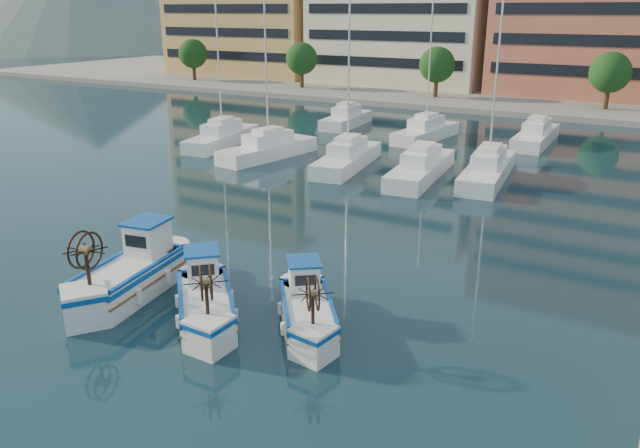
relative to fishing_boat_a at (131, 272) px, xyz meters
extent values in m
plane|color=#1A3A45|center=(5.73, 0.61, -0.88)|extent=(300.00, 300.00, 0.00)
cube|color=gray|center=(5.73, 67.61, -0.58)|extent=(180.00, 40.00, 0.60)
cube|color=#F1E2BF|center=(-17.27, 65.61, 10.22)|extent=(23.00, 14.00, 21.00)
cube|color=black|center=(-17.27, 58.61, 10.22)|extent=(21.16, 0.12, 18.90)
cylinder|color=#3F2B19|center=(-44.27, 54.11, 0.62)|extent=(0.50, 0.50, 3.00)
sphere|color=#1D4C1B|center=(-44.27, 54.11, 3.32)|extent=(4.00, 4.00, 4.00)
cylinder|color=#3F2B19|center=(-26.27, 54.11, 0.62)|extent=(0.50, 0.50, 3.00)
sphere|color=#1D4C1B|center=(-26.27, 54.11, 3.32)|extent=(4.00, 4.00, 4.00)
cylinder|color=#3F2B19|center=(-8.27, 54.11, 0.62)|extent=(0.50, 0.50, 3.00)
sphere|color=#1D4C1B|center=(-8.27, 54.11, 3.32)|extent=(4.00, 4.00, 4.00)
cylinder|color=#3F2B19|center=(9.73, 54.11, 0.62)|extent=(0.50, 0.50, 3.00)
sphere|color=#1D4C1B|center=(9.73, 54.11, 3.32)|extent=(4.00, 4.00, 4.00)
cone|color=slate|center=(-134.27, 110.61, -0.88)|extent=(180.00, 180.00, 60.00)
cube|color=white|center=(-14.21, 22.99, -0.38)|extent=(3.65, 8.95, 1.00)
cylinder|color=silver|center=(-14.21, 22.99, 5.12)|extent=(0.12, 0.12, 11.00)
cube|color=white|center=(-8.60, 21.24, -0.38)|extent=(3.51, 8.57, 1.00)
cylinder|color=silver|center=(-8.60, 21.24, 5.12)|extent=(0.12, 0.12, 11.00)
cube|color=white|center=(-2.34, 21.58, -0.38)|extent=(3.58, 9.04, 1.00)
cylinder|color=silver|center=(-2.34, 21.58, 5.12)|extent=(0.12, 0.12, 11.00)
cube|color=white|center=(2.98, 21.49, -0.38)|extent=(3.21, 9.42, 1.00)
cube|color=white|center=(6.74, 23.27, -0.38)|extent=(3.35, 9.82, 1.00)
cylinder|color=silver|center=(6.74, 23.27, 5.12)|extent=(0.12, 0.12, 11.00)
cube|color=white|center=(-9.79, 35.40, -0.38)|extent=(2.84, 7.55, 1.00)
cube|color=white|center=(-1.23, 33.12, -0.38)|extent=(3.02, 8.24, 1.00)
cylinder|color=silver|center=(-1.23, 33.12, 5.12)|extent=(0.12, 0.12, 11.00)
cube|color=white|center=(6.89, 36.07, -0.38)|extent=(2.47, 9.06, 1.00)
cube|color=white|center=(0.03, -0.16, -0.29)|extent=(2.82, 5.03, 1.19)
cube|color=#0B4596|center=(0.03, -0.16, 0.16)|extent=(2.91, 5.18, 0.18)
cube|color=blue|center=(0.03, -0.16, 0.09)|extent=(2.30, 4.48, 0.07)
cube|color=white|center=(-0.21, 1.18, 0.93)|extent=(1.48, 1.66, 1.24)
cube|color=#0B4596|center=(-0.21, 1.18, 1.60)|extent=(1.67, 1.86, 0.09)
cylinder|color=#331E14|center=(0.38, -2.16, 0.96)|extent=(0.14, 0.14, 1.31)
cylinder|color=brown|center=(0.38, -2.16, 1.66)|extent=(0.41, 0.37, 0.32)
torus|color=#331E14|center=(0.21, -2.19, 1.66)|extent=(0.31, 1.32, 1.32)
torus|color=#331E14|center=(0.55, -2.13, 1.66)|extent=(0.31, 1.32, 1.32)
cube|color=white|center=(3.80, -0.27, -0.37)|extent=(4.07, 4.16, 1.02)
cube|color=#0B4596|center=(3.80, -0.27, 0.01)|extent=(4.19, 4.28, 0.16)
cube|color=blue|center=(3.80, -0.27, -0.05)|extent=(3.51, 3.60, 0.06)
cube|color=white|center=(3.00, 0.58, 0.67)|extent=(1.64, 1.65, 1.07)
cube|color=#0B4596|center=(3.00, 0.58, 1.25)|extent=(1.85, 1.85, 0.08)
cylinder|color=#331E14|center=(5.00, -1.53, 0.70)|extent=(0.12, 0.12, 1.13)
cylinder|color=brown|center=(5.00, -1.53, 1.30)|extent=(0.41, 0.41, 0.27)
torus|color=#331E14|center=(4.89, -1.63, 1.30)|extent=(0.83, 0.87, 1.13)
torus|color=#331E14|center=(5.11, -1.43, 1.30)|extent=(0.83, 0.87, 1.13)
cube|color=white|center=(7.09, 1.01, -0.41)|extent=(3.59, 3.99, 0.95)
cube|color=#0B4596|center=(7.09, 1.01, -0.05)|extent=(3.70, 4.11, 0.14)
cube|color=blue|center=(7.09, 1.01, -0.11)|extent=(3.08, 3.47, 0.05)
cube|color=white|center=(6.44, 1.87, 0.56)|extent=(1.50, 1.53, 0.99)
cube|color=#0B4596|center=(6.44, 1.87, 1.10)|extent=(1.69, 1.72, 0.07)
cylinder|color=#331E14|center=(8.08, -0.28, 0.59)|extent=(0.11, 0.11, 1.05)
cylinder|color=brown|center=(8.08, -0.28, 1.14)|extent=(0.38, 0.38, 0.25)
torus|color=#331E14|center=(7.97, -0.36, 1.14)|extent=(0.69, 0.88, 1.05)
torus|color=#331E14|center=(8.19, -0.19, 1.14)|extent=(0.69, 0.88, 1.05)
camera|label=1|loc=(16.89, -14.86, 9.26)|focal=35.00mm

